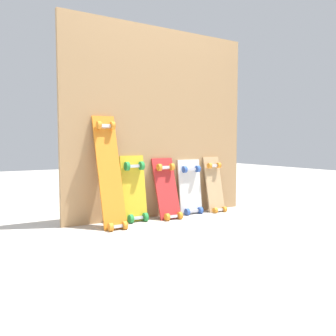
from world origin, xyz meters
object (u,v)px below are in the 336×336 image
object	(u,v)px
skateboard_red	(168,192)
skateboard_yellow	(135,192)
skateboard_white	(190,190)
skateboard_natural	(215,188)
skateboard_orange	(110,176)

from	to	relation	value
skateboard_red	skateboard_yellow	bearing A→B (deg)	171.51
skateboard_yellow	skateboard_white	distance (m)	0.57
skateboard_natural	skateboard_yellow	bearing A→B (deg)	179.00
skateboard_yellow	skateboard_white	xyz separation A→B (m)	(0.57, 0.02, -0.03)
skateboard_natural	skateboard_red	bearing A→B (deg)	-176.87
skateboard_orange	skateboard_white	size ratio (longest dim) A/B	1.66
skateboard_orange	skateboard_red	distance (m)	0.57
skateboard_yellow	skateboard_red	size ratio (longest dim) A/B	1.03
skateboard_orange	skateboard_white	bearing A→B (deg)	6.92
skateboard_yellow	skateboard_white	size ratio (longest dim) A/B	1.08
skateboard_natural	skateboard_orange	bearing A→B (deg)	-176.31
skateboard_white	skateboard_natural	world-z (taller)	skateboard_natural
skateboard_red	skateboard_natural	size ratio (longest dim) A/B	0.99
skateboard_orange	skateboard_yellow	xyz separation A→B (m)	(0.25, 0.08, -0.16)
skateboard_orange	skateboard_white	distance (m)	0.85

